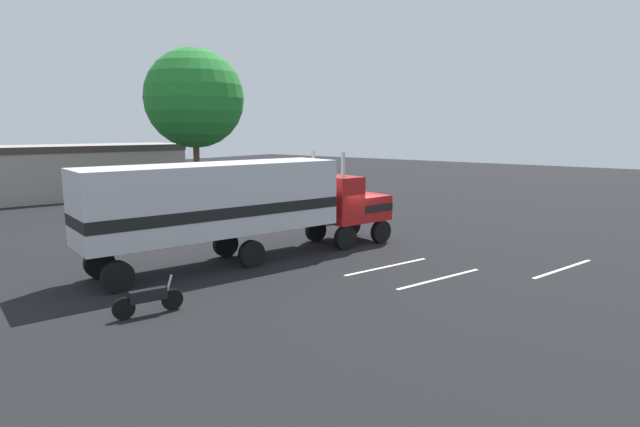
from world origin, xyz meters
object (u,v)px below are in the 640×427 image
(semi_truck, at_px, (239,202))
(person_bystander, at_px, (233,226))
(tree_left, at_px, (194,99))
(motorcycle, at_px, (149,299))

(semi_truck, distance_m, person_bystander, 3.57)
(person_bystander, xyz_separation_m, tree_left, (7.38, 11.37, 6.64))
(semi_truck, height_order, person_bystander, semi_truck)
(person_bystander, xyz_separation_m, motorcycle, (-8.08, -4.85, -0.41))
(tree_left, bearing_deg, semi_truck, -123.99)
(person_bystander, bearing_deg, semi_truck, -128.32)
(semi_truck, height_order, motorcycle, semi_truck)
(semi_truck, distance_m, motorcycle, 6.86)
(motorcycle, bearing_deg, person_bystander, 30.94)
(person_bystander, distance_m, tree_left, 15.10)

